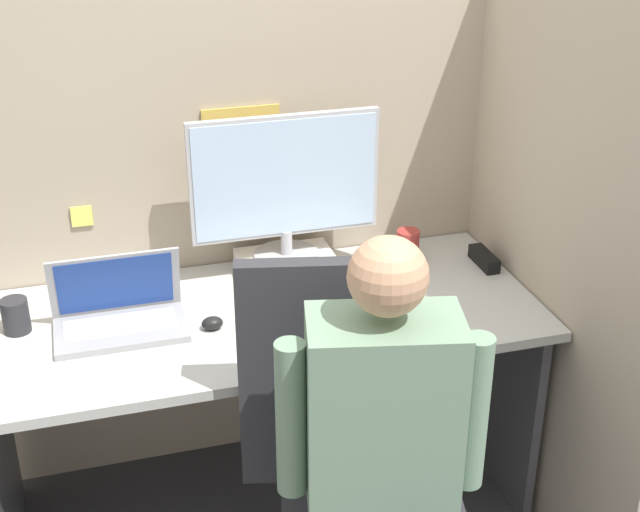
{
  "coord_description": "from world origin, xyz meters",
  "views": [
    {
      "loc": [
        -0.46,
        -1.87,
        2.03
      ],
      "look_at": [
        0.13,
        0.18,
        0.98
      ],
      "focal_mm": 50.0,
      "sensor_mm": 36.0,
      "label": 1
    }
  ],
  "objects_px": {
    "paper_box": "(287,266)",
    "office_chair": "(355,483)",
    "monitor": "(285,184)",
    "coffee_mug": "(408,245)",
    "person": "(396,466)",
    "stapler": "(484,259)",
    "carrot_toy": "(360,340)",
    "pen_cup": "(16,316)",
    "laptop": "(119,315)"
  },
  "relations": [
    {
      "from": "paper_box",
      "to": "coffee_mug",
      "type": "height_order",
      "value": "coffee_mug"
    },
    {
      "from": "office_chair",
      "to": "person",
      "type": "xyz_separation_m",
      "value": [
        0.04,
        -0.17,
        0.18
      ]
    },
    {
      "from": "monitor",
      "to": "carrot_toy",
      "type": "relative_size",
      "value": 4.82
    },
    {
      "from": "carrot_toy",
      "to": "laptop",
      "type": "bearing_deg",
      "value": 155.34
    },
    {
      "from": "stapler",
      "to": "coffee_mug",
      "type": "relative_size",
      "value": 1.47
    },
    {
      "from": "carrot_toy",
      "to": "pen_cup",
      "type": "bearing_deg",
      "value": 158.6
    },
    {
      "from": "office_chair",
      "to": "coffee_mug",
      "type": "bearing_deg",
      "value": 61.31
    },
    {
      "from": "paper_box",
      "to": "pen_cup",
      "type": "relative_size",
      "value": 3.02
    },
    {
      "from": "monitor",
      "to": "person",
      "type": "bearing_deg",
      "value": -89.7
    },
    {
      "from": "person",
      "to": "stapler",
      "type": "bearing_deg",
      "value": 54.09
    },
    {
      "from": "coffee_mug",
      "to": "stapler",
      "type": "bearing_deg",
      "value": -26.7
    },
    {
      "from": "paper_box",
      "to": "carrot_toy",
      "type": "distance_m",
      "value": 0.49
    },
    {
      "from": "carrot_toy",
      "to": "person",
      "type": "xyz_separation_m",
      "value": [
        -0.08,
        -0.49,
        -0.02
      ]
    },
    {
      "from": "carrot_toy",
      "to": "coffee_mug",
      "type": "height_order",
      "value": "coffee_mug"
    },
    {
      "from": "office_chair",
      "to": "coffee_mug",
      "type": "xyz_separation_m",
      "value": [
        0.44,
        0.8,
        0.23
      ]
    },
    {
      "from": "stapler",
      "to": "coffee_mug",
      "type": "bearing_deg",
      "value": 153.3
    },
    {
      "from": "paper_box",
      "to": "monitor",
      "type": "relative_size",
      "value": 0.51
    },
    {
      "from": "laptop",
      "to": "office_chair",
      "type": "bearing_deg",
      "value": -50.33
    },
    {
      "from": "pen_cup",
      "to": "paper_box",
      "type": "bearing_deg",
      "value": 8.99
    },
    {
      "from": "monitor",
      "to": "person",
      "type": "distance_m",
      "value": 1.02
    },
    {
      "from": "monitor",
      "to": "stapler",
      "type": "xyz_separation_m",
      "value": [
        0.63,
        -0.11,
        -0.29
      ]
    },
    {
      "from": "stapler",
      "to": "office_chair",
      "type": "distance_m",
      "value": 0.98
    },
    {
      "from": "paper_box",
      "to": "office_chair",
      "type": "xyz_separation_m",
      "value": [
        -0.03,
        -0.8,
        -0.21
      ]
    },
    {
      "from": "stapler",
      "to": "carrot_toy",
      "type": "xyz_separation_m",
      "value": [
        -0.55,
        -0.37,
        0.0
      ]
    },
    {
      "from": "office_chair",
      "to": "pen_cup",
      "type": "height_order",
      "value": "office_chair"
    },
    {
      "from": "monitor",
      "to": "laptop",
      "type": "bearing_deg",
      "value": -159.57
    },
    {
      "from": "paper_box",
      "to": "monitor",
      "type": "distance_m",
      "value": 0.28
    },
    {
      "from": "office_chair",
      "to": "person",
      "type": "height_order",
      "value": "person"
    },
    {
      "from": "office_chair",
      "to": "pen_cup",
      "type": "relative_size",
      "value": 11.11
    },
    {
      "from": "paper_box",
      "to": "person",
      "type": "xyz_separation_m",
      "value": [
        0.01,
        -0.97,
        -0.03
      ]
    },
    {
      "from": "carrot_toy",
      "to": "person",
      "type": "bearing_deg",
      "value": -99.0
    },
    {
      "from": "laptop",
      "to": "pen_cup",
      "type": "xyz_separation_m",
      "value": [
        -0.28,
        0.07,
        0.01
      ]
    },
    {
      "from": "stapler",
      "to": "person",
      "type": "relative_size",
      "value": 0.12
    },
    {
      "from": "paper_box",
      "to": "office_chair",
      "type": "distance_m",
      "value": 0.83
    },
    {
      "from": "paper_box",
      "to": "person",
      "type": "height_order",
      "value": "person"
    },
    {
      "from": "office_chair",
      "to": "coffee_mug",
      "type": "distance_m",
      "value": 0.94
    },
    {
      "from": "office_chair",
      "to": "pen_cup",
      "type": "distance_m",
      "value": 1.06
    },
    {
      "from": "monitor",
      "to": "office_chair",
      "type": "xyz_separation_m",
      "value": [
        -0.03,
        -0.81,
        -0.48
      ]
    },
    {
      "from": "paper_box",
      "to": "monitor",
      "type": "bearing_deg",
      "value": 90.0
    },
    {
      "from": "paper_box",
      "to": "person",
      "type": "bearing_deg",
      "value": -89.7
    },
    {
      "from": "stapler",
      "to": "office_chair",
      "type": "bearing_deg",
      "value": -133.72
    },
    {
      "from": "monitor",
      "to": "coffee_mug",
      "type": "xyz_separation_m",
      "value": [
        0.41,
        -0.0,
        -0.26
      ]
    },
    {
      "from": "monitor",
      "to": "laptop",
      "type": "xyz_separation_m",
      "value": [
        -0.54,
        -0.2,
        -0.26
      ]
    },
    {
      "from": "person",
      "to": "pen_cup",
      "type": "distance_m",
      "value": 1.18
    },
    {
      "from": "monitor",
      "to": "stapler",
      "type": "bearing_deg",
      "value": -10.34
    },
    {
      "from": "monitor",
      "to": "person",
      "type": "height_order",
      "value": "person"
    },
    {
      "from": "monitor",
      "to": "office_chair",
      "type": "relative_size",
      "value": 0.53
    },
    {
      "from": "paper_box",
      "to": "pen_cup",
      "type": "bearing_deg",
      "value": -171.01
    },
    {
      "from": "carrot_toy",
      "to": "stapler",
      "type": "bearing_deg",
      "value": 34.07
    },
    {
      "from": "laptop",
      "to": "office_chair",
      "type": "relative_size",
      "value": 0.33
    }
  ]
}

